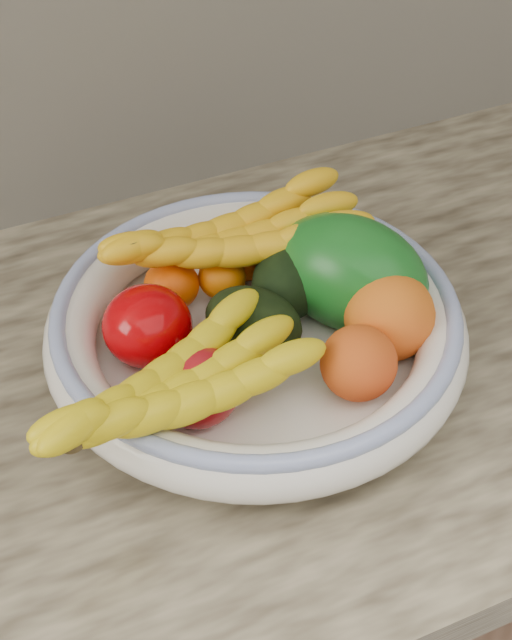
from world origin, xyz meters
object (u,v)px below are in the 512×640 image
(fruit_bowl, at_px, (256,329))
(banana_bunch_front, at_px, (174,395))
(banana_bunch_back, at_px, (233,244))
(green_mango, at_px, (350,273))

(fruit_bowl, relative_size, banana_bunch_front, 1.45)
(fruit_bowl, height_order, banana_bunch_back, banana_bunch_back)
(green_mango, xyz_separation_m, banana_bunch_back, (-0.09, 0.07, 0.01))
(fruit_bowl, distance_m, green_mango, 0.10)
(fruit_bowl, bearing_deg, banana_bunch_back, 81.64)
(banana_bunch_front, bearing_deg, fruit_bowl, 19.84)
(banana_bunch_back, height_order, banana_bunch_front, banana_bunch_back)
(green_mango, relative_size, banana_bunch_front, 0.58)
(fruit_bowl, distance_m, banana_bunch_front, 0.14)
(fruit_bowl, bearing_deg, green_mango, 4.30)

